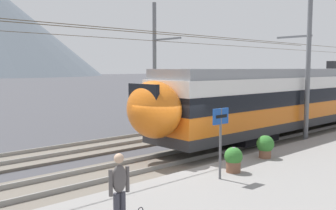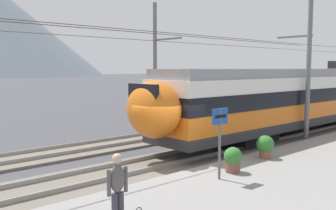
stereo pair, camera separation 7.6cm
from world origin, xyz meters
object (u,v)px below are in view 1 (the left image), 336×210
object	(u,v)px
platform_sign	(221,127)
passenger_walking	(119,187)
catenary_mast_mid	(306,60)
potted_plant_platform_edge	(233,158)
train_far_track	(306,88)
train_near_platform	(321,94)
catenary_mast_far_side	(156,65)
potted_plant_by_shelter	(265,145)

from	to	relation	value
platform_sign	passenger_walking	world-z (taller)	platform_sign
catenary_mast_mid	platform_sign	world-z (taller)	catenary_mast_mid
passenger_walking	potted_plant_platform_edge	size ratio (longest dim) A/B	1.97
train_far_track	train_near_platform	bearing A→B (deg)	-146.03
train_near_platform	catenary_mast_far_side	bearing A→B (deg)	141.73
train_near_platform	passenger_walking	distance (m)	19.34
train_near_platform	potted_plant_platform_edge	distance (m)	13.80
catenary_mast_mid	catenary_mast_far_side	size ratio (longest dim) A/B	1.00
train_far_track	catenary_mast_mid	xyz separation A→B (m)	(-11.76, -6.08, 2.07)
catenary_mast_mid	potted_plant_platform_edge	bearing A→B (deg)	-167.58
train_near_platform	catenary_mast_mid	distance (m)	5.67
catenary_mast_mid	catenary_mast_far_side	bearing A→B (deg)	111.74
train_near_platform	potted_plant_by_shelter	bearing A→B (deg)	-164.62
passenger_walking	potted_plant_by_shelter	distance (m)	8.18
train_far_track	platform_sign	distance (m)	22.49
potted_plant_by_shelter	passenger_walking	bearing A→B (deg)	-169.02
potted_plant_platform_edge	potted_plant_by_shelter	world-z (taller)	potted_plant_by_shelter
train_near_platform	catenary_mast_far_side	xyz separation A→B (m)	(-8.27, 6.53, 1.86)
passenger_walking	potted_plant_by_shelter	size ratio (longest dim) A/B	1.88
train_far_track	passenger_walking	world-z (taller)	train_far_track
train_far_track	catenary_mast_mid	size ratio (longest dim) A/B	0.65
train_far_track	potted_plant_platform_edge	world-z (taller)	train_far_track
catenary_mast_mid	potted_plant_platform_edge	size ratio (longest dim) A/B	53.64
train_near_platform	train_far_track	world-z (taller)	same
train_far_track	potted_plant_platform_edge	distance (m)	21.56
passenger_walking	train_near_platform	bearing A→B (deg)	13.52
train_near_platform	passenger_walking	bearing A→B (deg)	-166.48
passenger_walking	potted_plant_by_shelter	world-z (taller)	passenger_walking
train_near_platform	platform_sign	bearing A→B (deg)	-165.89
platform_sign	potted_plant_by_shelter	xyz separation A→B (m)	(3.50, 0.63, -1.15)
train_near_platform	potted_plant_platform_edge	world-z (taller)	train_near_platform
train_far_track	passenger_walking	bearing A→B (deg)	-160.48
train_near_platform	catenary_mast_mid	size ratio (longest dim) A/B	0.64
platform_sign	passenger_walking	distance (m)	4.67
passenger_walking	potted_plant_platform_edge	world-z (taller)	passenger_walking
train_far_track	potted_plant_by_shelter	xyz separation A→B (m)	(-17.47, -7.48, -1.36)
potted_plant_by_shelter	train_near_platform	bearing A→B (deg)	15.38
catenary_mast_mid	potted_plant_by_shelter	distance (m)	6.80
train_far_track	passenger_walking	size ratio (longest dim) A/B	17.66
train_far_track	potted_plant_platform_edge	bearing A→B (deg)	-158.47
train_far_track	catenary_mast_mid	distance (m)	13.40
train_far_track	platform_sign	bearing A→B (deg)	-158.86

